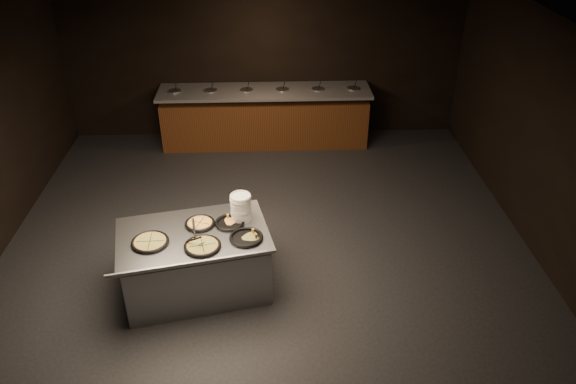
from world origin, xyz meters
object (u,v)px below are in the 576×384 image
at_px(plate_stack, 241,207).
at_px(pan_cheese_whole, 200,223).
at_px(serving_counter, 196,263).
at_px(pan_veggie_whole, 150,242).

xyz_separation_m(plate_stack, pan_cheese_whole, (-0.48, -0.11, -0.14)).
xyz_separation_m(serving_counter, pan_veggie_whole, (-0.45, -0.16, 0.44)).
height_order(pan_veggie_whole, pan_cheese_whole, same).
bearing_deg(serving_counter, pan_cheese_whole, 57.62).
height_order(serving_counter, plate_stack, plate_stack).
bearing_deg(pan_veggie_whole, pan_cheese_whole, 33.50).
relative_size(serving_counter, pan_cheese_whole, 5.35).
bearing_deg(pan_veggie_whole, plate_stack, 24.19).
xyz_separation_m(serving_counter, plate_stack, (0.55, 0.28, 0.58)).
relative_size(pan_veggie_whole, pan_cheese_whole, 1.19).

